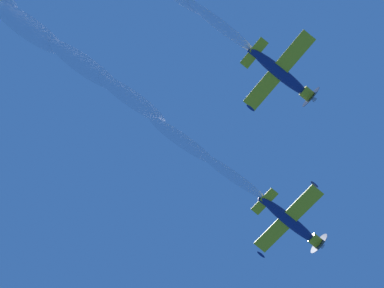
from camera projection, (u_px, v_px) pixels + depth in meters
airplane_lead at (291, 222)px, 63.54m from camera, size 9.65×8.73×3.90m
airplane_left_wingman at (282, 75)px, 60.75m from camera, size 9.66×8.75×3.66m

